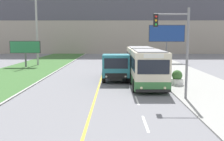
% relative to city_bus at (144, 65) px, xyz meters
% --- Properties ---
extents(apartment_block_background, '(80.00, 8.04, 22.84)m').
position_rel_city_bus_xyz_m(apartment_block_background, '(-3.96, 43.84, 9.87)').
color(apartment_block_background, '#A89E8E').
rests_on(apartment_block_background, ground_plane).
extents(city_bus, '(2.65, 12.04, 3.05)m').
position_rel_city_bus_xyz_m(city_bus, '(0.00, 0.00, 0.00)').
color(city_bus, beige).
rests_on(city_bus, ground_plane).
extents(dump_truck, '(2.47, 6.18, 2.51)m').
position_rel_city_bus_xyz_m(dump_truck, '(-2.53, 0.36, -0.29)').
color(dump_truck, black).
rests_on(dump_truck, ground_plane).
extents(car_distant, '(1.80, 4.30, 1.45)m').
position_rel_city_bus_xyz_m(car_distant, '(-2.51, 17.45, -0.86)').
color(car_distant, black).
rests_on(car_distant, ground_plane).
extents(utility_pole_far, '(1.80, 0.28, 10.49)m').
position_rel_city_bus_xyz_m(utility_pole_far, '(-13.79, 14.17, 3.75)').
color(utility_pole_far, '#9E9E99').
rests_on(utility_pole_far, ground_plane).
extents(traffic_light_mast, '(2.28, 0.32, 5.89)m').
position_rel_city_bus_xyz_m(traffic_light_mast, '(1.34, -6.94, 2.20)').
color(traffic_light_mast, slate).
rests_on(traffic_light_mast, ground_plane).
extents(billboard_large, '(5.65, 0.24, 5.94)m').
position_rel_city_bus_xyz_m(billboard_large, '(5.60, 17.91, 2.90)').
color(billboard_large, '#59595B').
rests_on(billboard_large, ground_plane).
extents(billboard_small, '(4.13, 0.24, 3.54)m').
position_rel_city_bus_xyz_m(billboard_small, '(-14.70, 11.60, 1.04)').
color(billboard_small, '#59595B').
rests_on(billboard_small, ground_plane).
extents(planter_round_near, '(1.08, 1.08, 1.24)m').
position_rel_city_bus_xyz_m(planter_round_near, '(2.58, -2.04, -0.92)').
color(planter_round_near, silver).
rests_on(planter_round_near, sidewalk_right).
extents(planter_round_second, '(0.94, 0.94, 1.16)m').
position_rel_city_bus_xyz_m(planter_round_second, '(2.42, 2.62, -0.96)').
color(planter_round_second, silver).
rests_on(planter_round_second, sidewalk_right).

